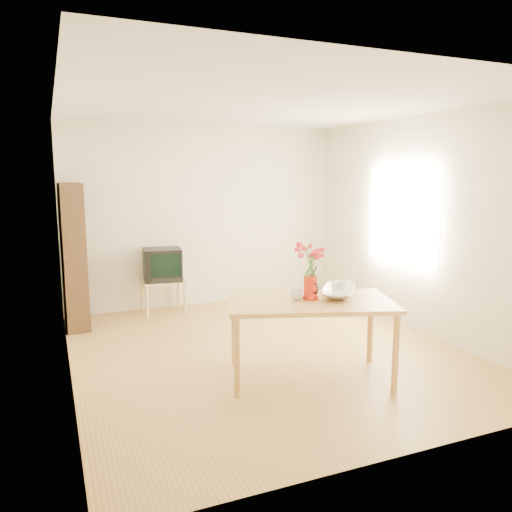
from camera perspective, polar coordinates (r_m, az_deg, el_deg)
name	(u,v)px	position (r m, az deg, el deg)	size (l,w,h in m)	color
room	(269,232)	(5.25, 1.54, 2.80)	(4.50, 4.50, 4.50)	#A77C3B
table	(310,308)	(4.66, 6.19, -5.93)	(1.70, 1.29, 0.75)	#BD8940
tv_stand	(163,285)	(7.03, -10.59, -3.29)	(0.60, 0.45, 0.46)	#D3B677
bookshelf	(74,261)	(6.59, -20.09, -0.51)	(0.28, 0.70, 1.80)	#301E10
pitcher	(310,288)	(4.66, 6.24, -3.69)	(0.15, 0.22, 0.22)	red
flowers	(311,258)	(4.61, 6.31, -0.23)	(0.25, 0.25, 0.35)	#E83644
mug	(296,295)	(4.63, 4.63, -4.43)	(0.12, 0.12, 0.09)	white
bowl	(339,273)	(4.83, 9.46, -1.98)	(0.45, 0.45, 0.42)	white
teacup_a	(335,278)	(4.82, 9.04, -2.53)	(0.07, 0.07, 0.06)	white
teacup_b	(342,277)	(4.88, 9.77, -2.35)	(0.08, 0.08, 0.07)	white
television	(162,264)	(6.99, -10.68, -0.89)	(0.56, 0.53, 0.44)	black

